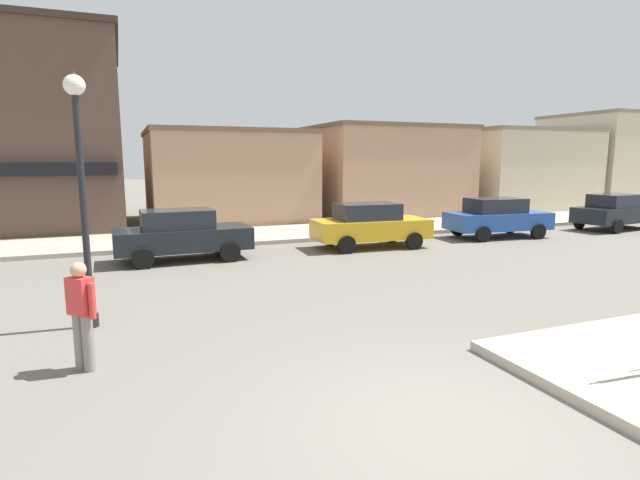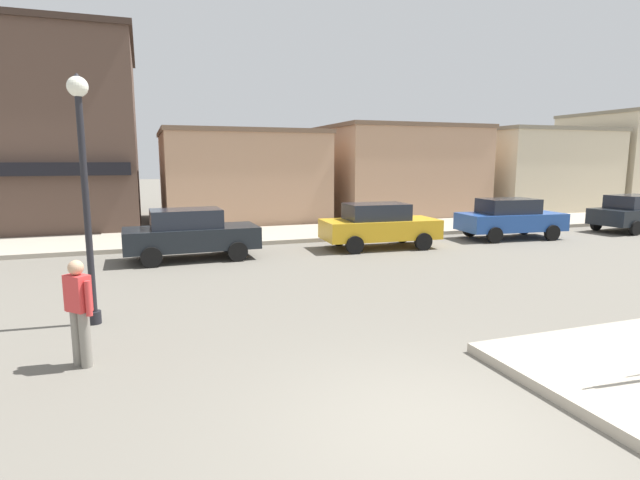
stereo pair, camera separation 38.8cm
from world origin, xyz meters
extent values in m
plane|color=#6B665B|center=(0.00, 0.00, 0.00)|extent=(160.00, 160.00, 0.00)
cube|color=#A89E8C|center=(0.00, 14.82, 0.07)|extent=(80.00, 4.00, 0.15)
cylinder|color=black|center=(-3.94, 5.36, 2.10)|extent=(0.12, 0.12, 4.20)
cylinder|color=black|center=(-3.94, 5.36, 0.12)|extent=(0.24, 0.24, 0.24)
sphere|color=white|center=(-3.94, 5.36, 4.31)|extent=(0.36, 0.36, 0.36)
cone|color=black|center=(-3.94, 5.36, 4.45)|extent=(0.32, 0.32, 0.18)
cube|color=black|center=(-1.62, 11.08, 0.67)|extent=(4.04, 1.80, 0.66)
cube|color=#1E232D|center=(-1.77, 11.08, 1.28)|extent=(2.11, 1.45, 0.56)
cylinder|color=black|center=(-0.40, 11.96, 0.30)|extent=(0.60, 0.20, 0.60)
cylinder|color=black|center=(-0.36, 10.26, 0.30)|extent=(0.60, 0.20, 0.60)
cylinder|color=black|center=(-2.88, 11.90, 0.30)|extent=(0.60, 0.20, 0.60)
cylinder|color=black|center=(-2.83, 10.20, 0.30)|extent=(0.60, 0.20, 0.60)
cube|color=gold|center=(4.74, 10.96, 0.67)|extent=(4.09, 1.93, 0.66)
cube|color=#1E232D|center=(4.59, 10.97, 1.28)|extent=(2.16, 1.51, 0.56)
cylinder|color=black|center=(6.03, 11.73, 0.30)|extent=(0.61, 0.21, 0.60)
cylinder|color=black|center=(5.93, 10.04, 0.30)|extent=(0.61, 0.21, 0.60)
cylinder|color=black|center=(3.55, 11.88, 0.30)|extent=(0.61, 0.21, 0.60)
cylinder|color=black|center=(3.45, 10.18, 0.30)|extent=(0.61, 0.21, 0.60)
cube|color=#234C9E|center=(10.48, 11.16, 0.67)|extent=(4.13, 2.04, 0.66)
cube|color=#1E232D|center=(10.33, 11.18, 1.28)|extent=(2.19, 1.57, 0.56)
cylinder|color=black|center=(11.79, 11.90, 0.30)|extent=(0.61, 0.23, 0.60)
cylinder|color=black|center=(11.64, 10.21, 0.30)|extent=(0.61, 0.23, 0.60)
cylinder|color=black|center=(9.32, 12.12, 0.30)|extent=(0.61, 0.23, 0.60)
cylinder|color=black|center=(9.17, 10.43, 0.30)|extent=(0.61, 0.23, 0.60)
cube|color=black|center=(16.95, 11.08, 0.67)|extent=(4.16, 2.11, 0.66)
cube|color=#1E232D|center=(16.81, 11.07, 1.28)|extent=(2.21, 1.60, 0.56)
cylinder|color=black|center=(18.10, 12.06, 0.30)|extent=(0.62, 0.24, 0.60)
cylinder|color=black|center=(15.63, 11.80, 0.30)|extent=(0.62, 0.24, 0.60)
cylinder|color=black|center=(15.81, 10.11, 0.30)|extent=(0.62, 0.24, 0.60)
cylinder|color=gray|center=(-3.87, 3.24, 0.42)|extent=(0.16, 0.16, 0.85)
cylinder|color=gray|center=(-3.99, 3.37, 0.42)|extent=(0.16, 0.16, 0.85)
cube|color=#D13838|center=(-3.93, 3.30, 1.12)|extent=(0.40, 0.41, 0.54)
sphere|color=tan|center=(-3.93, 3.30, 1.50)|extent=(0.22, 0.22, 0.22)
cylinder|color=#D13838|center=(-3.78, 3.13, 1.07)|extent=(0.13, 0.13, 0.52)
cylinder|color=#D13838|center=(-4.08, 3.47, 1.07)|extent=(0.13, 0.13, 0.52)
cube|color=brown|center=(-7.53, 21.55, 4.06)|extent=(8.75, 9.45, 8.12)
cube|color=#352721|center=(-7.53, 21.55, 8.24)|extent=(9.01, 9.74, 0.24)
cube|color=tan|center=(1.66, 20.71, 2.12)|extent=(7.44, 7.28, 4.24)
cube|color=brown|center=(1.66, 20.71, 4.34)|extent=(7.58, 7.43, 0.20)
cube|color=tan|center=(10.25, 20.02, 2.32)|extent=(7.81, 6.32, 4.64)
cube|color=brown|center=(10.25, 20.02, 4.74)|extent=(7.96, 6.45, 0.20)
cube|color=beige|center=(19.20, 20.35, 2.31)|extent=(7.74, 7.43, 4.62)
cube|color=gray|center=(19.20, 20.35, 4.72)|extent=(7.90, 7.57, 0.20)
cube|color=beige|center=(26.46, 19.68, 2.88)|extent=(5.81, 6.18, 5.77)
cube|color=gray|center=(26.46, 19.68, 5.87)|extent=(5.92, 6.30, 0.20)
camera|label=1|loc=(-3.30, -4.41, 3.04)|focal=28.00mm
camera|label=2|loc=(-2.94, -4.54, 3.04)|focal=28.00mm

